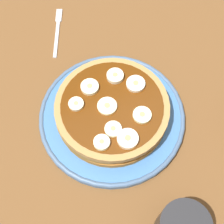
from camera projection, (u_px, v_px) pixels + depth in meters
The scene contains 13 objects.
ground_plane at pixel (112, 122), 62.34cm from camera, with size 140.00×140.00×3.00cm, color brown.
plate at pixel (112, 116), 60.27cm from camera, with size 26.56×26.56×1.52cm.
pancake_stack at pixel (111, 110), 58.13cm from camera, with size 20.61×20.18×3.94cm.
banana_slice_0 at pixel (106, 104), 56.26cm from camera, with size 3.38×3.38×0.70cm.
banana_slice_1 at pixel (76, 104), 56.18cm from camera, with size 2.63×2.63×0.80cm.
banana_slice_2 at pixel (142, 115), 55.24cm from camera, with size 3.15×3.15×0.81cm.
banana_slice_3 at pixel (90, 87), 57.64cm from camera, with size 3.18×3.18×0.90cm.
banana_slice_4 at pixel (113, 129), 54.14cm from camera, with size 2.86×2.86×0.72cm.
banana_slice_5 at pixel (102, 143), 52.95cm from camera, with size 2.69×2.69×1.00cm.
banana_slice_6 at pixel (136, 84), 57.96cm from camera, with size 3.34×3.34×0.83cm.
banana_slice_7 at pixel (115, 76), 58.57cm from camera, with size 3.04×3.04×1.04cm.
banana_slice_8 at pixel (130, 138), 53.27cm from camera, with size 3.51×3.51×1.02cm.
fork at pixel (57, 29), 70.12cm from camera, with size 5.76×12.43×0.50cm.
Camera 1 is at (9.73, 24.45, 55.04)cm, focal length 53.00 mm.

